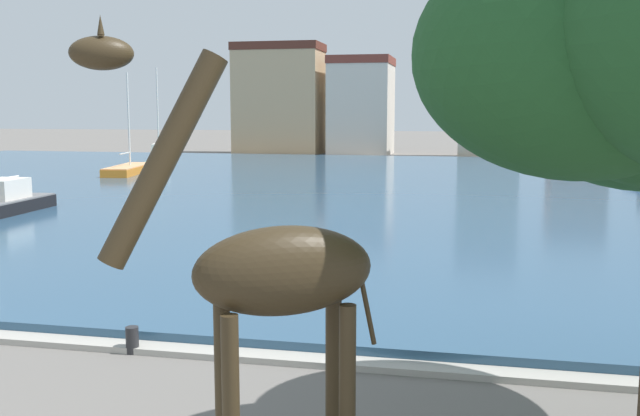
{
  "coord_description": "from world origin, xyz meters",
  "views": [
    {
      "loc": [
        4.99,
        -4.1,
        4.47
      ],
      "look_at": [
        1.56,
        11.93,
        2.2
      ],
      "focal_mm": 39.75,
      "sensor_mm": 36.0,
      "label": 1
    }
  ],
  "objects_px": {
    "sailboat_orange": "(131,171)",
    "mooring_bollard": "(132,340)",
    "giraffe_statue": "(269,281)",
    "sailboat_green": "(159,160)"
  },
  "relations": [
    {
      "from": "sailboat_orange",
      "to": "mooring_bollard",
      "type": "distance_m",
      "value": 36.15
    },
    {
      "from": "giraffe_statue",
      "to": "sailboat_green",
      "type": "distance_m",
      "value": 50.02
    },
    {
      "from": "mooring_bollard",
      "to": "sailboat_green",
      "type": "bearing_deg",
      "value": 114.08
    },
    {
      "from": "giraffe_statue",
      "to": "sailboat_green",
      "type": "relative_size",
      "value": 0.57
    },
    {
      "from": "giraffe_statue",
      "to": "sailboat_orange",
      "type": "xyz_separation_m",
      "value": [
        -20.39,
        37.02,
        -2.28
      ]
    },
    {
      "from": "sailboat_orange",
      "to": "sailboat_green",
      "type": "bearing_deg",
      "value": 101.32
    },
    {
      "from": "giraffe_statue",
      "to": "mooring_bollard",
      "type": "xyz_separation_m",
      "value": [
        -4.04,
        4.78,
        -2.47
      ]
    },
    {
      "from": "sailboat_orange",
      "to": "mooring_bollard",
      "type": "xyz_separation_m",
      "value": [
        16.35,
        -32.24,
        -0.19
      ]
    },
    {
      "from": "sailboat_orange",
      "to": "sailboat_green",
      "type": "relative_size",
      "value": 0.78
    },
    {
      "from": "sailboat_orange",
      "to": "giraffe_statue",
      "type": "bearing_deg",
      "value": -61.15
    }
  ]
}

